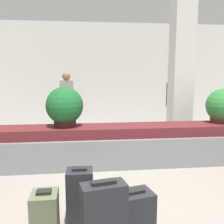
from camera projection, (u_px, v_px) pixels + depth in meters
name	position (u px, v px, depth m)	size (l,w,h in m)	color
ground_plane	(129.00, 219.00, 2.82)	(18.00, 18.00, 0.00)	gray
back_wall	(99.00, 74.00, 7.99)	(18.00, 0.06, 3.20)	silver
carousel	(112.00, 146.00, 4.51)	(6.50, 0.75, 0.70)	gray
pillar	(181.00, 75.00, 5.48)	(0.44, 0.44, 3.20)	silver
suitcase_2	(80.00, 197.00, 2.70)	(0.29, 0.25, 0.64)	#232328
suitcase_4	(133.00, 215.00, 2.46)	(0.43, 0.34, 0.51)	#232328
suitcase_7	(45.00, 215.00, 2.48)	(0.27, 0.28, 0.49)	#5B6647
potted_plant_0	(65.00, 107.00, 4.36)	(0.65, 0.65, 0.70)	#381914
potted_plant_1	(223.00, 107.00, 4.75)	(0.64, 0.64, 0.64)	#4C2319
traveler_0	(67.00, 97.00, 6.74)	(0.36, 0.28, 1.67)	#282833
traveler_1	(173.00, 99.00, 6.55)	(0.35, 0.36, 1.61)	#282833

